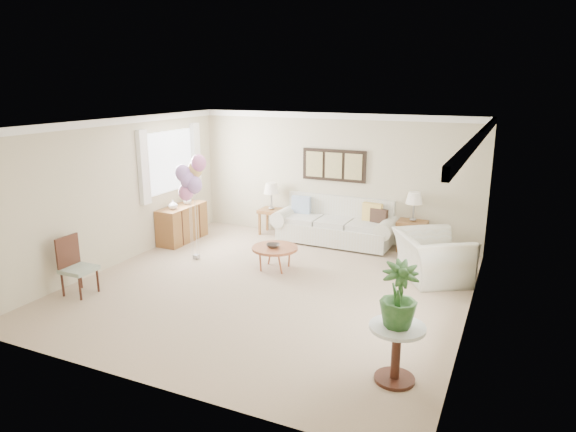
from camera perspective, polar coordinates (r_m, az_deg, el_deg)
The scene contains 18 objects.
ground_plane at distance 8.32m, azimuth -2.07°, elevation -7.94°, with size 6.00×6.00×0.00m, color tan.
room_shell at distance 7.97m, azimuth -2.59°, elevation 3.29°, with size 6.04×6.04×2.60m.
wall_art_triptych at distance 10.54m, azimuth 5.12°, elevation 5.63°, with size 1.35×0.06×0.65m.
sofa at distance 10.52m, azimuth 5.42°, elevation -1.01°, with size 2.53×0.98×0.93m.
end_table_left at distance 11.05m, azimuth -1.84°, elevation 0.32°, with size 0.50×0.45×0.55m.
end_table_right at distance 10.20m, azimuth 13.67°, elevation -1.05°, with size 0.55×0.50×0.60m.
lamp_left at distance 10.93m, azimuth -1.86°, elevation 3.00°, with size 0.33×0.33×0.58m.
lamp_right at distance 10.07m, azimuth 13.86°, elevation 1.85°, with size 0.32×0.32×0.57m.
coffee_table at distance 8.97m, azimuth -1.47°, elevation -3.65°, with size 0.81×0.81×0.41m.
decor_bowl at distance 8.94m, azimuth -1.68°, elevation -3.31°, with size 0.23×0.23×0.06m, color #332C28.
armchair at distance 8.86m, azimuth 15.70°, elevation -4.38°, with size 1.19×1.04×0.77m, color beige.
side_table at distance 5.82m, azimuth 11.99°, elevation -13.27°, with size 0.61×0.61×0.66m.
potted_plant at distance 5.59m, azimuth 12.21°, elevation -8.57°, with size 0.40×0.40×0.72m, color #1C4D1B.
accent_chair at distance 8.58m, azimuth -22.57°, elevation -4.98°, with size 0.45×0.45×0.92m.
credenza at distance 10.79m, azimuth -11.67°, elevation -0.81°, with size 0.46×1.20×0.74m.
vase_white at distance 10.44m, azimuth -12.66°, elevation 1.24°, with size 0.18×0.18×0.19m, color silver.
vase_sage at distance 10.82m, azimuth -11.12°, elevation 1.77°, with size 0.17×0.17×0.18m, color silver.
balloon_cluster at distance 9.35m, azimuth -10.75°, elevation 4.21°, with size 0.49×0.49×1.95m.
Camera 1 is at (3.46, -6.85, 3.20)m, focal length 32.00 mm.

